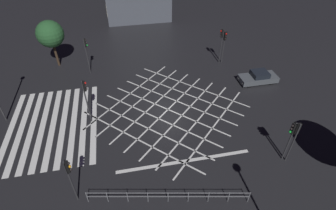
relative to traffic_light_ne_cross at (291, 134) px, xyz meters
name	(u,v)px	position (x,y,z in m)	size (l,w,h in m)	color
ground_plane	(168,109)	(-7.69, -7.51, -2.73)	(200.00, 200.00, 0.00)	black
road_markings	(98,121)	(-7.42, -14.15, -2.73)	(15.97, 22.46, 0.01)	silver
traffic_light_ne_cross	(291,134)	(0.00, 0.00, 0.00)	(0.36, 0.39, 3.82)	#2D2D30
traffic_light_se_cross	(69,173)	(0.41, -15.37, 0.12)	(0.36, 0.39, 3.99)	#2D2D30
traffic_light_median_south	(86,94)	(-7.46, -14.63, 0.40)	(0.36, 0.39, 4.40)	#2D2D30
traffic_light_nw_main	(225,41)	(-15.18, 0.76, 0.13)	(0.39, 0.36, 4.00)	#2D2D30
traffic_light_sw_cross	(86,49)	(-16.01, -14.92, 0.30)	(0.36, 0.39, 4.25)	#2D2D30
traffic_light_nw_cross	(221,39)	(-15.24, 0.35, 0.33)	(0.36, 0.39, 4.30)	#2D2D30
traffic_light_ne_main	(295,135)	(0.10, 0.28, 0.02)	(0.39, 0.36, 3.84)	#2D2D30
street_tree_far	(50,34)	(-18.55, -18.78, 1.25)	(3.02, 3.02, 5.51)	#38281C
waiting_car	(258,77)	(-10.35, 3.12, -2.13)	(1.78, 4.16, 1.30)	#474C51
pedestrian_railing	(168,196)	(1.82, -9.45, -2.06)	(2.21, 10.64, 1.05)	gray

